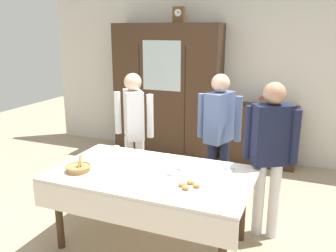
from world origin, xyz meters
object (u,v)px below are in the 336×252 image
book_stack (264,102)px  person_behind_table_left (219,127)px  dining_table (150,183)px  person_behind_table_right (270,146)px  pastry_plate (189,187)px  person_by_cabinet (134,124)px  bookshelf_low (262,135)px  tea_cup_mid_right (116,149)px  bread_basket (78,168)px  wall_cabinet (167,91)px  mantel_clock (179,15)px  tea_cup_center (172,173)px  tea_cup_near_left (228,166)px  spoon_mid_left (101,163)px  tea_cup_front_edge (183,167)px

book_stack → person_behind_table_left: bearing=-101.5°
book_stack → person_behind_table_left: 1.52m
dining_table → person_behind_table_right: person_behind_table_right is taller
pastry_plate → person_behind_table_left: person_behind_table_left is taller
person_by_cabinet → bookshelf_low: bearing=52.6°
tea_cup_mid_right → bread_basket: size_ratio=0.54×
wall_cabinet → mantel_clock: 1.21m
tea_cup_center → tea_cup_mid_right: bearing=154.9°
book_stack → pastry_plate: 2.83m
person_by_cabinet → person_behind_table_left: bearing=12.2°
tea_cup_center → person_by_cabinet: (-0.86, 0.90, 0.16)m
bookshelf_low → bread_basket: (-1.31, -2.85, 0.32)m
tea_cup_near_left → bread_basket: bread_basket is taller
mantel_clock → person_behind_table_right: (1.70, -1.97, -1.31)m
mantel_clock → tea_cup_center: mantel_clock is taller
tea_cup_center → person_by_cabinet: 1.25m
tea_cup_mid_right → bread_basket: 0.62m
spoon_mid_left → tea_cup_front_edge: bearing=10.7°
tea_cup_front_edge → bookshelf_low: bearing=80.6°
pastry_plate → spoon_mid_left: bearing=168.2°
mantel_clock → person_by_cabinet: mantel_clock is taller
bookshelf_low → book_stack: bearing=-104.0°
wall_cabinet → pastry_plate: 3.08m
tea_cup_mid_right → person_behind_table_left: person_behind_table_left is taller
tea_cup_near_left → bookshelf_low: bearing=89.8°
tea_cup_near_left → mantel_clock: bearing=121.4°
bookshelf_low → tea_cup_center: bookshelf_low is taller
tea_cup_center → spoon_mid_left: (-0.77, 0.01, -0.02)m
spoon_mid_left → person_behind_table_right: bearing=20.1°
wall_cabinet → bread_basket: 2.82m
tea_cup_mid_right → person_behind_table_left: 1.22m
mantel_clock → tea_cup_mid_right: mantel_clock is taller
person_behind_table_right → wall_cabinet: bearing=133.9°
mantel_clock → bookshelf_low: bearing=2.2°
mantel_clock → person_behind_table_left: mantel_clock is taller
wall_cabinet → spoon_mid_left: (0.33, -2.55, -0.31)m
spoon_mid_left → bread_basket: bearing=-109.4°
tea_cup_near_left → tea_cup_center: bearing=-141.4°
tea_cup_mid_right → wall_cabinet: bearing=97.7°
wall_cabinet → tea_cup_mid_right: 2.21m
bookshelf_low → person_by_cabinet: person_by_cabinet is taller
pastry_plate → person_behind_table_left: 1.33m
dining_table → pastry_plate: (0.44, -0.17, 0.11)m
wall_cabinet → tea_cup_center: 2.80m
bread_basket → person_behind_table_left: person_behind_table_left is taller
mantel_clock → tea_cup_near_left: size_ratio=1.85×
mantel_clock → pastry_plate: 3.34m
bookshelf_low → person_behind_table_left: size_ratio=0.66×
spoon_mid_left → person_by_cabinet: size_ratio=0.08×
spoon_mid_left → tea_cup_near_left: bearing=15.7°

